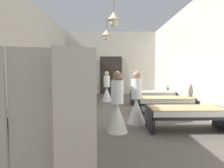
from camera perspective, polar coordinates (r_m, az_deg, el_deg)
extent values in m
cube|color=#59544C|center=(6.91, 0.17, -8.99)|extent=(6.30, 12.44, 0.10)
cube|color=beige|center=(12.76, -0.31, 6.10)|extent=(6.10, 0.20, 3.98)
cube|color=beige|center=(7.32, -23.81, 7.49)|extent=(0.20, 11.84, 3.98)
cube|color=beige|center=(7.42, 23.82, 7.44)|extent=(0.20, 11.84, 3.98)
cube|color=#2D2823|center=(12.64, -0.30, 2.54)|extent=(1.40, 0.06, 2.40)
cylinder|color=brown|center=(7.10, 0.52, 22.27)|extent=(0.02, 0.02, 0.51)
cone|color=beige|center=(6.98, 0.52, 19.12)|extent=(0.44, 0.44, 0.28)
sphere|color=beige|center=(6.93, 0.52, 17.36)|extent=(0.28, 0.28, 0.28)
cylinder|color=brown|center=(9.76, -1.57, 17.07)|extent=(0.02, 0.02, 0.53)
cone|color=beige|center=(9.67, -1.57, 14.69)|extent=(0.44, 0.44, 0.28)
sphere|color=beige|center=(9.63, -1.56, 13.40)|extent=(0.28, 0.28, 0.28)
cylinder|color=black|center=(5.93, -26.67, -9.35)|extent=(0.03, 0.03, 0.34)
cylinder|color=black|center=(4.73, -10.94, -12.33)|extent=(0.03, 0.03, 0.34)
cylinder|color=black|center=(5.42, -9.59, -10.23)|extent=(0.03, 0.03, 0.34)
cube|color=black|center=(5.24, -19.79, -8.59)|extent=(1.90, 0.84, 0.07)
cube|color=black|center=(5.62, -28.88, -8.91)|extent=(0.04, 0.84, 0.57)
cube|color=black|center=(5.03, -9.55, -9.94)|extent=(0.04, 0.84, 0.57)
cube|color=white|center=(5.21, -19.82, -7.47)|extent=(1.82, 0.78, 0.14)
cube|color=#9E9E93|center=(5.20, -19.84, -6.58)|extent=(1.86, 0.82, 0.02)
cylinder|color=black|center=(4.78, 12.17, -12.18)|extent=(0.03, 0.03, 0.34)
cylinder|color=black|center=(5.46, 10.44, -10.13)|extent=(0.03, 0.03, 0.34)
cylinder|color=black|center=(6.04, 27.07, -9.13)|extent=(0.03, 0.03, 0.34)
cube|color=black|center=(5.32, 20.58, -8.42)|extent=(1.90, 0.84, 0.07)
cube|color=black|center=(5.08, 10.59, -9.84)|extent=(0.04, 0.84, 0.57)
cube|color=black|center=(5.74, 29.34, -8.68)|extent=(0.04, 0.84, 0.57)
cube|color=white|center=(5.30, 20.61, -7.31)|extent=(1.82, 0.78, 0.14)
cube|color=tan|center=(5.28, 20.63, -6.44)|extent=(1.86, 0.82, 0.02)
cylinder|color=black|center=(6.99, -22.43, -7.28)|extent=(0.03, 0.03, 0.34)
cylinder|color=black|center=(7.65, -20.44, -6.29)|extent=(0.03, 0.03, 0.34)
cylinder|color=black|center=(6.56, -8.01, -7.75)|extent=(0.03, 0.03, 0.34)
cylinder|color=black|center=(7.26, -7.30, -6.61)|extent=(0.03, 0.03, 0.34)
cube|color=black|center=(7.03, -14.74, -5.36)|extent=(1.90, 0.84, 0.07)
cube|color=black|center=(7.32, -21.85, -5.84)|extent=(0.04, 0.84, 0.57)
cube|color=black|center=(6.88, -7.15, -6.20)|extent=(0.04, 0.84, 0.57)
cube|color=white|center=(7.01, -14.76, -4.51)|extent=(1.82, 0.78, 0.14)
cube|color=tan|center=(7.00, -14.77, -3.85)|extent=(1.86, 0.82, 0.02)
cylinder|color=black|center=(6.59, 8.42, -7.69)|extent=(0.03, 0.03, 0.34)
cylinder|color=black|center=(7.29, 7.51, -6.57)|extent=(0.03, 0.03, 0.34)
cylinder|color=black|center=(7.08, 22.57, -7.14)|extent=(0.03, 0.03, 0.34)
cylinder|color=black|center=(7.73, 20.44, -6.18)|extent=(0.03, 0.03, 0.34)
cube|color=black|center=(7.09, 14.95, -5.28)|extent=(1.90, 0.84, 0.07)
cube|color=black|center=(6.91, 7.45, -6.16)|extent=(0.04, 0.84, 0.57)
cube|color=black|center=(7.41, 21.91, -5.73)|extent=(0.04, 0.84, 0.57)
cube|color=white|center=(7.07, 14.97, -4.44)|extent=(1.82, 0.78, 0.14)
cube|color=tan|center=(7.06, 14.98, -3.79)|extent=(1.86, 0.82, 0.02)
cylinder|color=black|center=(8.76, -17.84, -4.98)|extent=(0.03, 0.03, 0.34)
cylinder|color=black|center=(9.44, -16.57, -4.32)|extent=(0.03, 0.03, 0.34)
cylinder|color=black|center=(8.42, -6.39, -5.17)|extent=(0.03, 0.03, 0.34)
cylinder|color=black|center=(9.12, -5.96, -4.46)|extent=(0.03, 0.03, 0.34)
cube|color=black|center=(8.87, -11.79, -3.43)|extent=(1.90, 0.84, 0.07)
cube|color=black|center=(9.10, -17.56, -3.90)|extent=(0.04, 0.84, 0.57)
cube|color=black|center=(8.75, -5.78, -4.05)|extent=(0.04, 0.84, 0.57)
cube|color=silver|center=(8.85, -11.80, -2.75)|extent=(1.82, 0.78, 0.14)
cube|color=slate|center=(8.84, -11.81, -2.23)|extent=(1.86, 0.82, 0.02)
cylinder|color=black|center=(8.44, 6.34, -5.14)|extent=(0.03, 0.03, 0.34)
cylinder|color=black|center=(9.15, 5.78, -4.44)|extent=(0.03, 0.03, 0.34)
cylinder|color=black|center=(8.83, 17.66, -4.90)|extent=(0.03, 0.03, 0.34)
cylinder|color=black|center=(9.51, 16.28, -4.26)|extent=(0.03, 0.03, 0.34)
cube|color=black|center=(8.91, 11.63, -3.39)|extent=(1.90, 0.84, 0.07)
cube|color=black|center=(8.77, 5.66, -4.02)|extent=(0.04, 0.84, 0.57)
cube|color=black|center=(9.17, 17.32, -3.84)|extent=(0.04, 0.84, 0.57)
cube|color=silver|center=(8.90, 11.64, -2.72)|extent=(1.82, 0.78, 0.14)
cube|color=beige|center=(8.89, 11.64, -2.19)|extent=(1.86, 0.82, 0.02)
cone|color=white|center=(4.82, 1.53, -9.75)|extent=(0.52, 0.52, 0.70)
cylinder|color=white|center=(4.71, 1.54, -2.34)|extent=(0.30, 0.30, 0.55)
sphere|color=#846047|center=(4.68, 1.55, 2.35)|extent=(0.22, 0.22, 0.22)
cone|color=white|center=(4.68, 1.55, 3.29)|extent=(0.18, 0.18, 0.10)
cone|color=white|center=(5.64, 7.03, -7.78)|extent=(0.52, 0.52, 0.70)
cylinder|color=white|center=(5.54, 7.09, -1.44)|extent=(0.30, 0.30, 0.55)
sphere|color=#A87A5B|center=(5.52, 7.12, 2.54)|extent=(0.22, 0.22, 0.22)
cone|color=white|center=(5.52, 7.13, 3.34)|extent=(0.18, 0.18, 0.10)
cone|color=white|center=(9.55, -1.54, -2.98)|extent=(0.52, 0.52, 0.70)
cylinder|color=white|center=(9.50, -1.55, 0.76)|extent=(0.30, 0.30, 0.55)
sphere|color=beige|center=(9.49, -1.55, 3.09)|extent=(0.22, 0.22, 0.22)
cone|color=white|center=(9.49, -1.55, 3.55)|extent=(0.18, 0.18, 0.10)
cylinder|color=brown|center=(11.21, 0.58, -2.81)|extent=(0.36, 0.36, 0.37)
cylinder|color=brown|center=(11.18, 0.58, -1.35)|extent=(0.06, 0.06, 0.20)
cone|color=#3D7A42|center=(11.15, 0.58, 1.02)|extent=(0.56, 0.56, 0.73)
cube|color=#BCB29E|center=(2.10, -21.88, -13.91)|extent=(0.42, 0.12, 1.70)
cube|color=#BCB29E|center=(1.94, -10.43, -15.22)|extent=(0.38, 0.23, 1.70)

